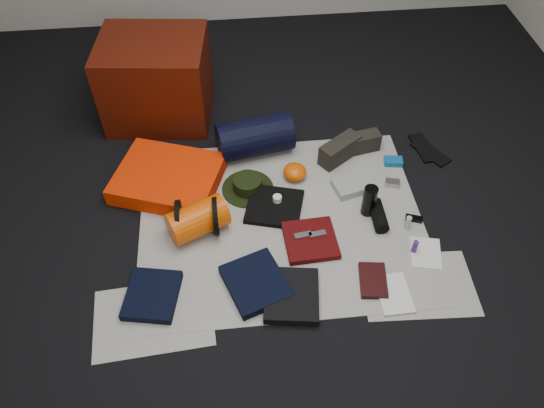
{
  "coord_description": "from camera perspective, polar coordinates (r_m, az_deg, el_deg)",
  "views": [
    {
      "loc": [
        -0.25,
        -1.91,
        2.33
      ],
      "look_at": [
        -0.05,
        0.05,
        0.1
      ],
      "focal_mm": 35.0,
      "sensor_mm": 36.0,
      "label": 1
    }
  ],
  "objects": [
    {
      "name": "toiletry_clear",
      "position": [
        3.05,
        14.41,
        -1.95
      ],
      "size": [
        0.03,
        0.03,
        0.09
      ],
      "primitive_type": "cylinder",
      "rotation": [
        0.0,
        0.0,
        0.13
      ],
      "color": "#A8ACA7",
      "rests_on": "newspaper_mat"
    },
    {
      "name": "trousers_navy_a",
      "position": [
        2.77,
        -12.77,
        -9.55
      ],
      "size": [
        0.31,
        0.34,
        0.05
      ],
      "primitive_type": "cube",
      "rotation": [
        0.0,
        0.0,
        -0.2
      ],
      "color": "black",
      "rests_on": "newspaper_mat"
    },
    {
      "name": "toiletry_purple",
      "position": [
        2.95,
        15.11,
        -4.47
      ],
      "size": [
        0.03,
        0.03,
        0.09
      ],
      "primitive_type": "cylinder",
      "rotation": [
        0.0,
        0.0,
        -0.16
      ],
      "color": "#421F66",
      "rests_on": "newspaper_mat"
    },
    {
      "name": "sack_strap_right",
      "position": [
        2.91,
        -6.07,
        -1.34
      ],
      "size": [
        0.03,
        0.22,
        0.22
      ],
      "primitive_type": "cylinder",
      "rotation": [
        0.0,
        1.57,
        0.0
      ],
      "color": "black",
      "rests_on": "newspaper_mat"
    },
    {
      "name": "sunglasses",
      "position": [
        3.12,
        15.01,
        -1.52
      ],
      "size": [
        0.1,
        0.07,
        0.02
      ],
      "primitive_type": "cube",
      "rotation": [
        0.0,
        0.0,
        -0.34
      ],
      "color": "black",
      "rests_on": "newspaper_mat"
    },
    {
      "name": "map_booklet",
      "position": [
        2.8,
        12.95,
        -9.39
      ],
      "size": [
        0.17,
        0.24,
        0.01
      ],
      "primitive_type": "cube",
      "rotation": [
        0.0,
        0.0,
        0.02
      ],
      "color": "silver",
      "rests_on": "newspaper_mat"
    },
    {
      "name": "hiking_boot_left",
      "position": [
        3.35,
        7.29,
        5.78
      ],
      "size": [
        0.29,
        0.25,
        0.14
      ],
      "primitive_type": "cube",
      "rotation": [
        0.0,
        0.0,
        0.62
      ],
      "color": "black",
      "rests_on": "newspaper_mat"
    },
    {
      "name": "sleeping_pad",
      "position": [
        3.23,
        -11.12,
        2.72
      ],
      "size": [
        0.72,
        0.65,
        0.11
      ],
      "primitive_type": "cube",
      "rotation": [
        0.0,
        0.0,
        -0.34
      ],
      "color": "#F52E02",
      "rests_on": "newspaper_mat"
    },
    {
      "name": "cyan_case",
      "position": [
        3.41,
        12.92,
        4.48
      ],
      "size": [
        0.12,
        0.09,
        0.04
      ],
      "primitive_type": "cube",
      "rotation": [
        0.0,
        0.0,
        -0.16
      ],
      "color": "#0E578C",
      "rests_on": "newspaper_mat"
    },
    {
      "name": "key_cluster",
      "position": [
        2.73,
        -12.58,
        -11.52
      ],
      "size": [
        0.1,
        0.1,
        0.01
      ],
      "primitive_type": "cube",
      "rotation": [
        0.0,
        0.0,
        0.43
      ],
      "color": "#A2A3A6",
      "rests_on": "newspaper_mat"
    },
    {
      "name": "red_shirt",
      "position": [
        2.91,
        4.16,
        -3.92
      ],
      "size": [
        0.29,
        0.29,
        0.04
      ],
      "primitive_type": "cube",
      "rotation": [
        0.0,
        0.0,
        0.05
      ],
      "color": "#480708",
      "rests_on": "newspaper_mat"
    },
    {
      "name": "map_printout",
      "position": [
        2.99,
        16.21,
        -5.06
      ],
      "size": [
        0.2,
        0.24,
        0.01
      ],
      "primitive_type": "cube",
      "rotation": [
        0.0,
        0.0,
        -0.23
      ],
      "color": "silver",
      "rests_on": "newspaper_mat"
    },
    {
      "name": "sack_strap_left",
      "position": [
        2.93,
        -9.97,
        -1.64
      ],
      "size": [
        0.02,
        0.22,
        0.22
      ],
      "primitive_type": "cylinder",
      "rotation": [
        0.0,
        1.57,
        0.0
      ],
      "color": "black",
      "rests_on": "newspaper_mat"
    },
    {
      "name": "energy_bar_a",
      "position": [
        2.9,
        3.35,
        -3.37
      ],
      "size": [
        0.1,
        0.05,
        0.01
      ],
      "primitive_type": "cube",
      "rotation": [
        0.0,
        0.0,
        0.14
      ],
      "color": "#A2A3A6",
      "rests_on": "red_shirt"
    },
    {
      "name": "compact_camera",
      "position": [
        3.27,
        12.81,
        2.21
      ],
      "size": [
        0.1,
        0.07,
        0.03
      ],
      "primitive_type": "cube",
      "rotation": [
        0.0,
        0.0,
        -0.28
      ],
      "color": "#A2A3A6",
      "rests_on": "newspaper_mat"
    },
    {
      "name": "hiking_boot_right",
      "position": [
        3.43,
        9.45,
        6.52
      ],
      "size": [
        0.26,
        0.14,
        0.12
      ],
      "primitive_type": "cube",
      "rotation": [
        0.0,
        0.0,
        0.19
      ],
      "color": "black",
      "rests_on": "newspaper_mat"
    },
    {
      "name": "water_bottle",
      "position": [
        3.04,
        10.42,
        0.36
      ],
      "size": [
        0.09,
        0.09,
        0.2
      ],
      "primitive_type": "cylinder",
      "rotation": [
        0.0,
        0.0,
        0.22
      ],
      "color": "black",
      "rests_on": "newspaper_mat"
    },
    {
      "name": "trousers_navy_b",
      "position": [
        2.74,
        -1.74,
        -8.46
      ],
      "size": [
        0.38,
        0.4,
        0.05
      ],
      "primitive_type": "cube",
      "rotation": [
        0.0,
        0.0,
        0.35
      ],
      "color": "black",
      "rests_on": "newspaper_mat"
    },
    {
      "name": "navy_duffel",
      "position": [
        3.34,
        -1.84,
        7.22
      ],
      "size": [
        0.5,
        0.32,
        0.24
      ],
      "primitive_type": "cylinder",
      "rotation": [
        0.0,
        1.57,
        0.19
      ],
      "color": "black",
      "rests_on": "newspaper_mat"
    },
    {
      "name": "stuff_sack",
      "position": [
        2.93,
        -8.0,
        -1.66
      ],
      "size": [
        0.37,
        0.3,
        0.19
      ],
      "primitive_type": "cylinder",
      "rotation": [
        0.0,
        1.57,
        0.43
      ],
      "color": "#D74B03",
      "rests_on": "newspaper_mat"
    },
    {
      "name": "first_aid_pouch",
      "position": [
        3.2,
        8.49,
        1.94
      ],
      "size": [
        0.23,
        0.2,
        0.05
      ],
      "primitive_type": "cube",
      "rotation": [
        0.0,
        0.0,
        0.27
      ],
      "color": "gray",
      "rests_on": "newspaper_mat"
    },
    {
      "name": "trousers_charcoal",
      "position": [
        2.7,
        2.12,
        -9.81
      ],
      "size": [
        0.31,
        0.35,
        0.05
      ],
      "primitive_type": "cube",
      "rotation": [
        0.0,
        0.0,
        -0.14
      ],
      "color": "black",
      "rests_on": "newspaper_mat"
    },
    {
      "name": "red_cabinet",
      "position": [
        3.63,
        -12.32,
        12.92
      ],
      "size": [
        0.72,
        0.62,
        0.55
      ],
      "primitive_type": "cube",
      "rotation": [
        0.0,
        0.0,
        -0.11
      ],
      "color": "#491005",
      "rests_on": "floor"
    },
    {
      "name": "tape_roll",
      "position": [
        3.06,
        0.57,
        0.58
      ],
      "size": [
        0.05,
        0.05,
        0.04
      ],
      "primitive_type": "cylinder",
      "color": "silver",
      "rests_on": "black_tshirt"
    },
    {
      "name": "boonie_brim",
      "position": [
        3.18,
        -2.62,
        1.67
      ],
      "size": [
        0.41,
        0.41,
        0.01
      ],
      "primitive_type": "cylinder",
      "rotation": [
        0.0,
        0.0,
        0.43
      ],
      "color": "black",
      "rests_on": "newspaper_mat"
    },
    {
      "name": "speaker",
      "position": [
        3.05,
        11.37,
        -1.22
      ],
      "size": [
        0.08,
        0.21,
        0.08
      ],
      "primitive_type": "cylinder",
      "rotation": [
        1.57,
        0.0,
        -0.02
      ],
      "color": "black",
      "rests_on": "newspaper_mat"
    },
    {
      "name": "flip_flop_right",
      "position": [
        3.57,
        15.95,
        5.83
      ],
      "size": [
        0.13,
        0.28,
        0.01
      ],
      "primitive_type": "cube",
      "rotation": [
        0.0,
        0.0,
        0.13
      ],
      "color": "black",
      "rests_on": "floor"
    },
    {
      "name": "paperback_book",
      "position": [
        2.81,
        10.81,
        -8.08
      ],
      "size": [
        0.16,
        0.23,
        0.03
      ],
      "primitive_type": "cube",
      "rotation": [
        0.0,
        0.0,
        -0.14
      ],
      "color": "black",
      "rests_on": "newspaper_mat"
    },
    {
      "name": "floor",
      "position": [
        3.03,
        1.02,
        -1.95
      ],
      "size": [
        4.5,
        4.5,
        0.02
      ],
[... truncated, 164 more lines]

